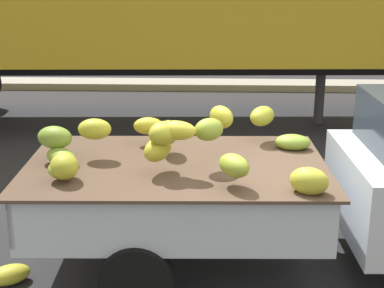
{
  "coord_description": "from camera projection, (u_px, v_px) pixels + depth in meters",
  "views": [
    {
      "loc": [
        -0.59,
        -5.11,
        2.89
      ],
      "look_at": [
        -0.79,
        0.46,
        1.14
      ],
      "focal_mm": 53.88,
      "sensor_mm": 36.0,
      "label": 1
    }
  ],
  "objects": [
    {
      "name": "curb_strip",
      "position": [
        236.0,
        85.0,
        13.94
      ],
      "size": [
        80.0,
        0.8,
        0.16
      ],
      "primitive_type": "cube",
      "color": "gray",
      "rests_on": "ground"
    },
    {
      "name": "fallen_banana_bunch_near_tailgate",
      "position": [
        9.0,
        275.0,
        5.42
      ],
      "size": [
        0.47,
        0.42,
        0.18
      ],
      "primitive_type": "ellipsoid",
      "rotation": [
        0.0,
        0.0,
        0.57
      ],
      "color": "gold",
      "rests_on": "ground"
    },
    {
      "name": "pickup_truck",
      "position": [
        380.0,
        183.0,
        5.49
      ],
      "size": [
        5.06,
        1.95,
        1.7
      ],
      "rotation": [
        0.0,
        0.0,
        0.03
      ],
      "color": "silver",
      "rests_on": "ground"
    },
    {
      "name": "ground",
      "position": [
        269.0,
        268.0,
        5.72
      ],
      "size": [
        220.0,
        220.0,
        0.0
      ],
      "primitive_type": "plane",
      "color": "#28282B"
    }
  ]
}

